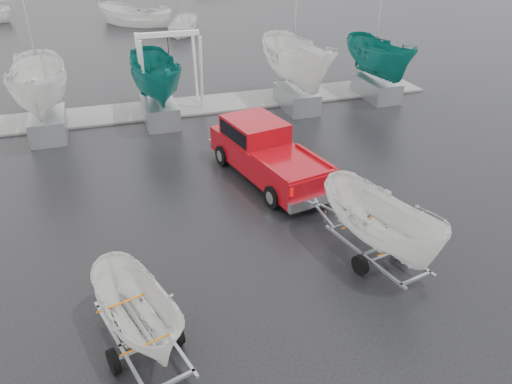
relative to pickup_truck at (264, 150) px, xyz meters
name	(u,v)px	position (x,y,z in m)	size (l,w,h in m)	color
ground_plane	(237,234)	(-2.25, -3.85, -1.11)	(120.00, 120.00, 0.00)	black
dock	(172,108)	(-2.25, 9.15, -1.06)	(30.00, 3.00, 0.12)	gray
pickup_truck	(264,150)	(0.00, 0.00, 0.00)	(3.44, 6.73, 2.14)	maroon
trailer_hitched	(387,180)	(1.37, -6.60, 1.72)	(2.12, 3.76, 5.24)	#93969B
trailer_parked	(133,273)	(-5.81, -8.06, 1.27)	(2.11, 3.79, 4.38)	#93969B
boat_hoist	(169,60)	(-2.20, 9.15, 1.56)	(3.30, 2.18, 4.12)	silver
keelboat_0	(33,51)	(-8.49, 7.15, 2.94)	(2.55, 3.20, 10.72)	#93969B
keelboat_1	(154,49)	(-3.15, 7.35, 2.59)	(2.34, 3.20, 7.32)	#93969B
keelboat_2	(299,28)	(4.26, 7.15, 3.16)	(2.69, 3.20, 10.86)	#93969B
keelboat_3	(382,34)	(9.35, 7.45, 2.53)	(2.30, 3.20, 10.47)	#93969B
moored_boat_1	(136,25)	(-1.65, 34.38, -1.11)	(4.39, 4.37, 12.08)	silver
moored_boat_2	(183,34)	(2.00, 28.85, -1.11)	(2.92, 2.95, 10.94)	silver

